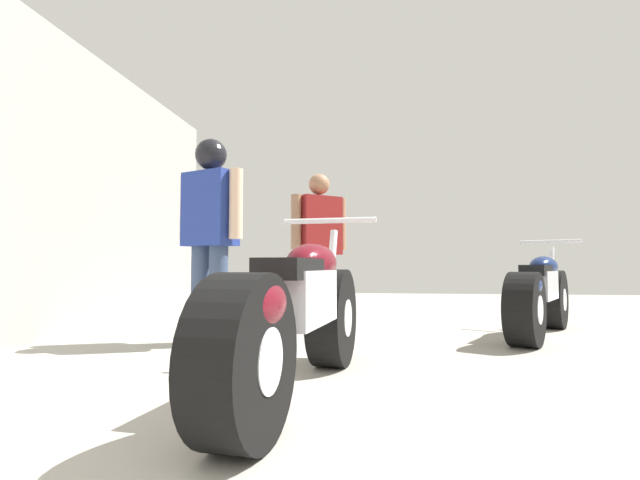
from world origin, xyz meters
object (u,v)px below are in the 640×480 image
object	(u,v)px
motorcycle_black_naked	(539,296)
motorcycle_maroon_cruiser	(298,316)
mechanic_in_blue	(319,242)
mechanic_with_helmet	(210,220)

from	to	relation	value
motorcycle_black_naked	motorcycle_maroon_cruiser	bearing A→B (deg)	-129.58
motorcycle_maroon_cruiser	mechanic_in_blue	size ratio (longest dim) A/B	1.30
motorcycle_black_naked	mechanic_in_blue	size ratio (longest dim) A/B	1.17
motorcycle_maroon_cruiser	motorcycle_black_naked	xyz separation A→B (m)	(1.85, 2.24, -0.02)
mechanic_with_helmet	mechanic_in_blue	bearing A→B (deg)	47.09
motorcycle_maroon_cruiser	motorcycle_black_naked	size ratio (longest dim) A/B	1.11
motorcycle_black_naked	mechanic_in_blue	xyz separation A→B (m)	(-2.06, 0.11, 0.52)
mechanic_with_helmet	motorcycle_black_naked	bearing A→B (deg)	14.92
mechanic_in_blue	mechanic_with_helmet	world-z (taller)	mechanic_with_helmet
motorcycle_black_naked	mechanic_with_helmet	distance (m)	3.05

